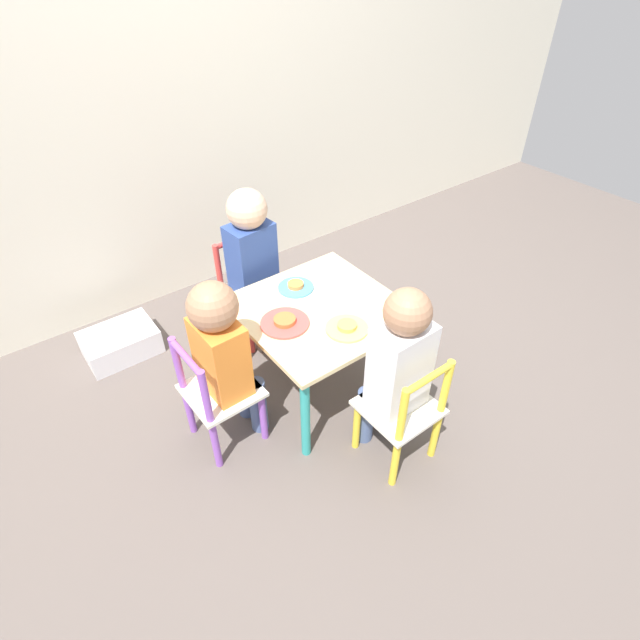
# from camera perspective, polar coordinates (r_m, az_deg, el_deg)

# --- Properties ---
(ground_plane) EXTENTS (6.00, 6.00, 0.00)m
(ground_plane) POSITION_cam_1_polar(r_m,az_deg,el_deg) (2.30, -0.00, -6.98)
(ground_plane) COLOR #5B514C
(house_wall) EXTENTS (6.00, 0.06, 2.60)m
(house_wall) POSITION_cam_1_polar(r_m,az_deg,el_deg) (2.58, -17.01, 29.63)
(house_wall) COLOR beige
(house_wall) RESTS_ON ground_plane
(kids_table) EXTENTS (0.62, 0.62, 0.42)m
(kids_table) POSITION_cam_1_polar(r_m,az_deg,el_deg) (2.06, -0.00, 0.19)
(kids_table) COLOR beige
(kids_table) RESTS_ON ground_plane
(chair_purple) EXTENTS (0.27, 0.27, 0.50)m
(chair_purple) POSITION_cam_1_polar(r_m,az_deg,el_deg) (1.95, -11.73, -8.44)
(chair_purple) COLOR silver
(chair_purple) RESTS_ON ground_plane
(chair_red) EXTENTS (0.28, 0.28, 0.50)m
(chair_red) POSITION_cam_1_polar(r_m,az_deg,el_deg) (2.45, -8.01, 3.34)
(chair_red) COLOR silver
(chair_red) RESTS_ON ground_plane
(chair_yellow) EXTENTS (0.26, 0.26, 0.50)m
(chair_yellow) POSITION_cam_1_polar(r_m,az_deg,el_deg) (1.88, 9.50, -10.42)
(chair_yellow) COLOR silver
(chair_yellow) RESTS_ON ground_plane
(child_left) EXTENTS (0.22, 0.20, 0.74)m
(child_left) POSITION_cam_1_polar(r_m,az_deg,el_deg) (1.83, -10.94, -3.25)
(child_left) COLOR #4C608E
(child_left) RESTS_ON ground_plane
(child_back) EXTENTS (0.21, 0.23, 0.78)m
(child_back) POSITION_cam_1_polar(r_m,az_deg,el_deg) (2.28, -7.65, 7.41)
(child_back) COLOR #7A6B5B
(child_back) RESTS_ON ground_plane
(child_front) EXTENTS (0.20, 0.21, 0.77)m
(child_front) POSITION_cam_1_polar(r_m,az_deg,el_deg) (1.76, 8.84, -4.85)
(child_front) COLOR #4C608E
(child_front) RESTS_ON ground_plane
(plate_left) EXTENTS (0.19, 0.19, 0.03)m
(plate_left) POSITION_cam_1_polar(r_m,az_deg,el_deg) (1.94, -4.04, -0.26)
(plate_left) COLOR #E54C47
(plate_left) RESTS_ON kids_table
(plate_back) EXTENTS (0.15, 0.15, 0.03)m
(plate_back) POSITION_cam_1_polar(r_m,az_deg,el_deg) (2.13, -2.79, 3.82)
(plate_back) COLOR #4C9EE0
(plate_back) RESTS_ON kids_table
(plate_front) EXTENTS (0.17, 0.17, 0.03)m
(plate_front) POSITION_cam_1_polar(r_m,az_deg,el_deg) (1.91, 3.10, -0.89)
(plate_front) COLOR #EADB66
(plate_front) RESTS_ON kids_table
(storage_bin) EXTENTS (0.33, 0.24, 0.13)m
(storage_bin) POSITION_cam_1_polar(r_m,az_deg,el_deg) (2.59, -21.84, -2.39)
(storage_bin) COLOR silver
(storage_bin) RESTS_ON ground_plane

